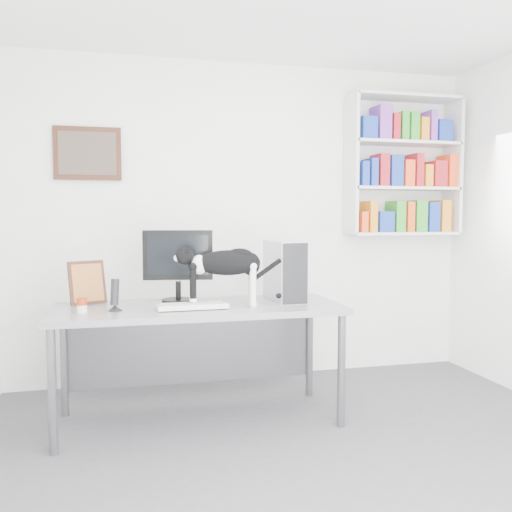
% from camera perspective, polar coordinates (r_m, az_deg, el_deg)
% --- Properties ---
extents(room, '(4.01, 4.01, 2.70)m').
position_cam_1_polar(room, '(2.77, 8.10, 3.05)').
color(room, '#515156').
rests_on(room, ground).
extents(bookshelf, '(1.03, 0.28, 1.24)m').
position_cam_1_polar(bookshelf, '(5.06, 15.24, 9.14)').
color(bookshelf, silver).
rests_on(bookshelf, room).
extents(wall_art, '(0.52, 0.04, 0.42)m').
position_cam_1_polar(wall_art, '(4.57, -17.31, 10.26)').
color(wall_art, '#482417').
rests_on(wall_art, room).
extents(desk, '(1.92, 0.75, 0.80)m').
position_cam_1_polar(desk, '(3.78, -6.01, -11.20)').
color(desk, slate).
rests_on(desk, room).
extents(monitor, '(0.52, 0.31, 0.52)m').
position_cam_1_polar(monitor, '(3.83, -8.21, -1.00)').
color(monitor, black).
rests_on(monitor, desk).
extents(keyboard, '(0.46, 0.19, 0.03)m').
position_cam_1_polar(keyboard, '(3.57, -6.72, -5.26)').
color(keyboard, silver).
rests_on(keyboard, desk).
extents(pc_tower, '(0.21, 0.44, 0.43)m').
position_cam_1_polar(pc_tower, '(3.88, 3.02, -1.55)').
color(pc_tower, silver).
rests_on(pc_tower, desk).
extents(speaker, '(0.12, 0.12, 0.21)m').
position_cam_1_polar(speaker, '(3.57, -14.64, -3.92)').
color(speaker, black).
rests_on(speaker, desk).
extents(leaning_print, '(0.27, 0.19, 0.31)m').
position_cam_1_polar(leaning_print, '(3.89, -17.35, -2.60)').
color(leaning_print, '#482417').
rests_on(leaning_print, desk).
extents(soup_can, '(0.08, 0.08, 0.09)m').
position_cam_1_polar(soup_can, '(3.57, -17.85, -4.98)').
color(soup_can, '#A6260E').
rests_on(soup_can, desk).
extents(cat, '(0.65, 0.23, 0.40)m').
position_cam_1_polar(cat, '(3.62, -3.26, -2.23)').
color(cat, black).
rests_on(cat, desk).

